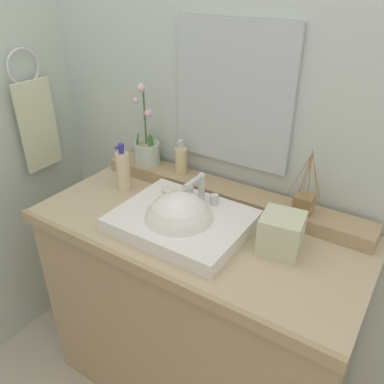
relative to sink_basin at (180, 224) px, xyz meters
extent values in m
cube|color=silver|center=(0.03, 0.45, 0.41)|extent=(2.69, 0.20, 2.64)
cube|color=tan|center=(0.03, 0.06, -0.48)|extent=(1.18, 0.55, 0.85)
cube|color=tan|center=(0.03, 0.06, -0.04)|extent=(1.21, 0.58, 0.04)
cube|color=tan|center=(0.03, -0.23, -0.04)|extent=(1.21, 0.02, 0.04)
cube|color=tan|center=(0.03, 0.27, 0.01)|extent=(1.14, 0.12, 0.05)
cube|color=white|center=(0.00, 0.01, 0.01)|extent=(0.46, 0.37, 0.05)
sphere|color=white|center=(0.00, -0.01, 0.00)|extent=(0.26, 0.26, 0.26)
cylinder|color=silver|center=(0.00, 0.14, 0.08)|extent=(0.02, 0.02, 0.10)
cylinder|color=silver|center=(0.00, 0.08, 0.13)|extent=(0.02, 0.11, 0.02)
sphere|color=silver|center=(0.00, 0.14, 0.13)|extent=(0.03, 0.03, 0.03)
cylinder|color=silver|center=(-0.06, 0.14, 0.05)|extent=(0.03, 0.03, 0.04)
cylinder|color=silver|center=(0.06, 0.14, 0.05)|extent=(0.03, 0.03, 0.04)
ellipsoid|color=beige|center=(-0.13, 0.11, 0.05)|extent=(0.07, 0.04, 0.02)
cylinder|color=silver|center=(-0.37, 0.28, 0.08)|extent=(0.11, 0.11, 0.10)
cylinder|color=tan|center=(-0.37, 0.28, 0.12)|extent=(0.10, 0.10, 0.01)
cylinder|color=#476B38|center=(-0.37, 0.28, 0.25)|extent=(0.01, 0.01, 0.24)
ellipsoid|color=#387033|center=(-0.39, 0.25, 0.14)|extent=(0.04, 0.04, 0.08)
ellipsoid|color=#387033|center=(-0.33, 0.26, 0.14)|extent=(0.03, 0.03, 0.07)
ellipsoid|color=#387033|center=(-0.40, 0.25, 0.14)|extent=(0.04, 0.04, 0.08)
sphere|color=silver|center=(-0.35, 0.28, 0.26)|extent=(0.04, 0.04, 0.04)
sphere|color=silver|center=(-0.39, 0.25, 0.32)|extent=(0.03, 0.03, 0.03)
sphere|color=silver|center=(-0.36, 0.25, 0.37)|extent=(0.04, 0.04, 0.04)
cylinder|color=beige|center=(-0.19, 0.29, 0.09)|extent=(0.05, 0.05, 0.11)
cylinder|color=silver|center=(-0.19, 0.29, 0.15)|extent=(0.02, 0.02, 0.02)
cylinder|color=silver|center=(-0.19, 0.29, 0.17)|extent=(0.02, 0.02, 0.02)
cylinder|color=silver|center=(-0.19, 0.27, 0.17)|extent=(0.01, 0.03, 0.01)
cube|color=#9A7544|center=(0.35, 0.26, 0.07)|extent=(0.06, 0.06, 0.07)
cylinder|color=#9E7A4C|center=(0.37, 0.26, 0.18)|extent=(0.05, 0.01, 0.18)
cylinder|color=#9E7A4C|center=(0.37, 0.28, 0.18)|extent=(0.04, 0.05, 0.17)
cylinder|color=#9E7A4C|center=(0.35, 0.28, 0.16)|extent=(0.00, 0.04, 0.14)
cylinder|color=#9E7A4C|center=(0.33, 0.26, 0.18)|extent=(0.03, 0.02, 0.17)
cylinder|color=#9E7A4C|center=(0.32, 0.25, 0.17)|extent=(0.06, 0.02, 0.17)
cylinder|color=#9E7A4C|center=(0.35, 0.24, 0.16)|extent=(0.01, 0.04, 0.15)
cylinder|color=#9E7A4C|center=(0.36, 0.24, 0.17)|extent=(0.03, 0.04, 0.16)
cylinder|color=beige|center=(-0.36, 0.11, 0.06)|extent=(0.06, 0.06, 0.16)
cylinder|color=#32318E|center=(-0.36, 0.11, 0.15)|extent=(0.02, 0.02, 0.02)
cylinder|color=#32318E|center=(-0.36, 0.11, 0.17)|extent=(0.03, 0.03, 0.02)
cylinder|color=#32318E|center=(-0.36, 0.10, 0.18)|extent=(0.01, 0.03, 0.01)
cube|color=beige|center=(0.34, 0.08, 0.05)|extent=(0.15, 0.15, 0.13)
cube|color=silver|center=(0.00, 0.34, 0.38)|extent=(0.47, 0.02, 0.53)
torus|color=silver|center=(-0.89, 0.11, 0.42)|extent=(0.01, 0.16, 0.16)
cube|color=beige|center=(-0.87, 0.11, 0.16)|extent=(0.02, 0.19, 0.41)
camera|label=1|loc=(0.66, -0.93, 0.77)|focal=36.57mm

